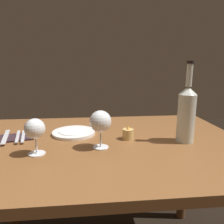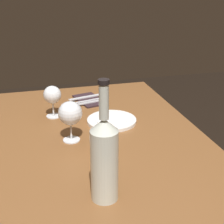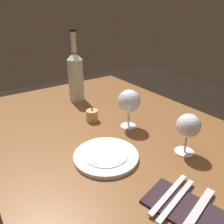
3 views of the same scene
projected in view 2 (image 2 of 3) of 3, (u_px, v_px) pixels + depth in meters
The scene contains 10 objects.
dining_table at pixel (92, 160), 1.37m from camera, with size 1.30×0.90×0.74m.
wine_glass_left at pixel (70, 114), 1.28m from camera, with size 0.09×0.09×0.16m.
wine_glass_right at pixel (52, 95), 1.50m from camera, with size 0.08×0.08×0.14m.
wine_bottle at pixel (104, 157), 0.94m from camera, with size 0.08×0.08×0.36m.
votive_candle at pixel (103, 148), 1.22m from camera, with size 0.05×0.05×0.07m.
dinner_plate at pixel (112, 120), 1.48m from camera, with size 0.21×0.21×0.02m.
folded_napkin at pixel (89, 100), 1.73m from camera, with size 0.21×0.15×0.01m.
fork_inner at pixel (90, 100), 1.70m from camera, with size 0.06×0.18×0.00m.
fork_outer at pixel (91, 102), 1.68m from camera, with size 0.06×0.18×0.00m.
table_knife at pixel (88, 97), 1.75m from camera, with size 0.07×0.21×0.00m.
Camera 2 is at (-1.17, 0.23, 1.35)m, focal length 54.91 mm.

